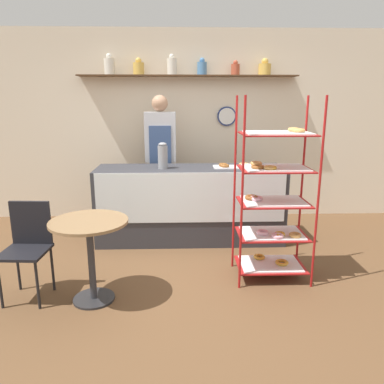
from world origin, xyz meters
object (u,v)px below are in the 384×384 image
Objects in this scene: coffee_carafe at (163,156)px; donut_tray_counter at (234,166)px; cafe_table at (90,241)px; cafe_chair at (28,240)px; pastry_rack at (273,201)px; person_worker at (161,156)px.

coffee_carafe is 0.87m from donut_tray_counter.
cafe_table is 0.59m from cafe_chair.
pastry_rack is at bearing 13.54° from cafe_table.
person_worker reaches higher than cafe_table.
cafe_chair is 1.70× the size of donut_tray_counter.
pastry_rack is at bearing 10.72° from cafe_chair.
person_worker is 2.23m from cafe_chair.
pastry_rack is 1.99m from person_worker.
pastry_rack is at bearing -77.17° from donut_tray_counter.
pastry_rack is 2.39× the size of cafe_table.
coffee_carafe is (0.58, 1.41, 0.53)m from cafe_table.
cafe_chair is at bearing -120.23° from person_worker.
cafe_chair is at bearing -172.85° from pastry_rack.
pastry_rack is 0.99× the size of person_worker.
donut_tray_counter is (0.92, -0.55, -0.04)m from person_worker.
cafe_chair reaches higher than cafe_table.
person_worker is (-1.15, 1.60, 0.20)m from pastry_rack.
cafe_table is at bearing -112.20° from coffee_carafe.
cafe_chair is (-1.10, -1.89, -0.46)m from person_worker.
person_worker reaches higher than cafe_chair.
cafe_table is at bearing -104.58° from person_worker.
coffee_carafe reaches higher than cafe_chair.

